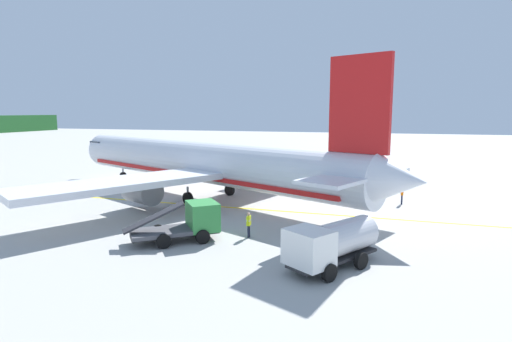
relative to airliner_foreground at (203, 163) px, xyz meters
name	(u,v)px	position (x,y,z in m)	size (l,w,h in m)	color
ground	(40,177)	(6.12, 25.36, -3.49)	(240.00, 320.00, 0.20)	#A8A8A3
airliner_foreground	(203,163)	(0.00, 0.00, 0.00)	(33.07, 39.23, 11.90)	silver
service_truck_fuel	(190,222)	(-11.89, -4.44, -2.20)	(5.13, 5.60, 2.50)	#338C3F
service_truck_baggage	(332,242)	(-14.04, -13.71, -2.00)	(5.74, 4.72, 2.40)	white
crew_marshaller	(402,193)	(2.91, -17.93, -2.39)	(0.63, 0.27, 1.70)	#191E33
crew_loader_left	(249,223)	(-10.31, -7.91, -2.41)	(0.63, 0.26, 1.67)	#191E33
crew_loader_right	(286,180)	(6.85, -6.48, -2.37)	(0.48, 0.48, 1.72)	#191E33
apron_guide_line	(238,208)	(-2.73, -4.48, -3.39)	(0.30, 60.00, 0.01)	yellow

